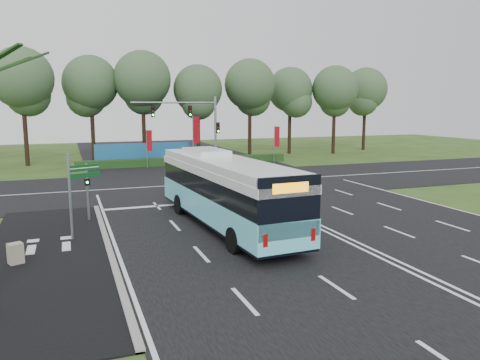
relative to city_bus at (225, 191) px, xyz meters
name	(u,v)px	position (x,y,z in m)	size (l,w,h in m)	color
ground	(291,216)	(4.26, 1.08, -1.89)	(120.00, 120.00, 0.00)	#294617
road_main	(291,215)	(4.26, 1.08, -1.87)	(20.00, 120.00, 0.04)	black
road_cross	(224,183)	(4.26, 13.08, -1.86)	(120.00, 14.00, 0.05)	black
bike_path	(48,256)	(-8.24, -1.92, -1.86)	(5.00, 18.00, 0.06)	black
kerb_strip	(109,249)	(-5.84, -1.92, -1.83)	(0.25, 18.00, 0.12)	gray
city_bus	(225,191)	(0.00, 0.00, 0.00)	(3.53, 13.20, 3.75)	#6AE6F7
pedestrian_signal	(88,190)	(-6.39, 3.77, -0.19)	(0.29, 0.40, 3.10)	gray
street_sign	(77,185)	(-6.96, 0.32, 0.62)	(1.44, 0.68, 3.98)	gray
utility_cabinet	(16,254)	(-9.36, -2.59, -1.46)	(0.52, 0.43, 0.86)	#A7A287
banner_flag_left	(149,143)	(0.22, 24.16, 0.64)	(0.56, 0.16, 3.84)	gray
banner_flag_mid	(195,133)	(5.10, 24.81, 1.43)	(0.75, 0.14, 5.12)	gray
banner_flag_right	(276,139)	(13.65, 23.55, 0.76)	(0.59, 0.16, 4.03)	gray
traffic_light_gantry	(197,121)	(4.47, 21.58, 2.78)	(8.41, 0.28, 7.00)	gray
hedge	(186,161)	(4.26, 25.58, -1.49)	(22.00, 1.20, 0.80)	#183B15
blue_hoarding	(143,154)	(0.26, 28.08, -0.79)	(10.00, 0.30, 2.20)	#1C6198
eucalyptus_row	(192,85)	(6.63, 31.94, 6.59)	(54.98, 9.12, 12.18)	black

